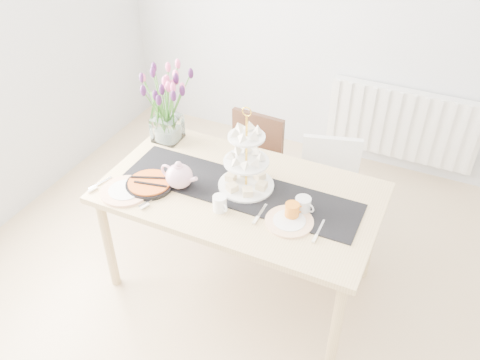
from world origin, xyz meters
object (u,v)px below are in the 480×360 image
at_px(cake_stand, 246,168).
at_px(plate_left, 125,191).
at_px(teapot, 179,176).
at_px(radiator, 402,124).
at_px(mug_orange, 292,211).
at_px(mug_grey, 179,177).
at_px(plate_right, 289,221).
at_px(mug_white, 220,203).
at_px(cream_jug, 303,205).
at_px(tulip_vase, 164,94).
at_px(chair_white, 328,188).
at_px(tart_tin, 150,184).
at_px(chair_brown, 251,162).
at_px(dining_table, 241,200).

bearing_deg(cake_stand, plate_left, -151.20).
xyz_separation_m(cake_stand, teapot, (-0.35, -0.16, -0.06)).
distance_m(radiator, mug_orange, 1.83).
bearing_deg(mug_grey, plate_right, -17.86).
relative_size(teapot, mug_white, 2.73).
bearing_deg(plate_right, cake_stand, 151.87).
relative_size(cream_jug, mug_grey, 0.80).
relative_size(mug_grey, plate_right, 0.42).
relative_size(tulip_vase, plate_right, 2.36).
bearing_deg(chair_white, plate_left, -152.23).
xyz_separation_m(chair_white, mug_grey, (-0.71, -0.71, 0.35)).
distance_m(chair_white, mug_white, 0.97).
bearing_deg(tulip_vase, chair_white, 17.38).
xyz_separation_m(cake_stand, cream_jug, (0.37, -0.06, -0.09)).
height_order(radiator, cream_jug, cream_jug).
bearing_deg(plate_left, tulip_vase, 96.87).
bearing_deg(tart_tin, chair_brown, 72.44).
distance_m(radiator, mug_white, 2.03).
height_order(chair_brown, mug_orange, mug_orange).
height_order(radiator, tulip_vase, tulip_vase).
bearing_deg(mug_grey, mug_orange, -14.40).
height_order(radiator, tart_tin, tart_tin).
distance_m(teapot, tart_tin, 0.19).
bearing_deg(cake_stand, chair_brown, 111.39).
xyz_separation_m(teapot, plate_left, (-0.26, -0.17, -0.07)).
height_order(mug_grey, plate_right, mug_grey).
distance_m(dining_table, cream_jug, 0.40).
distance_m(tart_tin, plate_left, 0.14).
bearing_deg(mug_grey, cream_jug, -8.41).
bearing_deg(chair_brown, tulip_vase, -136.75).
relative_size(cream_jug, plate_right, 0.34).
bearing_deg(teapot, tulip_vase, 137.04).
distance_m(tulip_vase, teapot, 0.59).
relative_size(chair_white, tulip_vase, 1.28).
relative_size(tart_tin, mug_orange, 3.01).
bearing_deg(plate_right, mug_orange, 93.96).
xyz_separation_m(mug_grey, plate_left, (-0.25, -0.20, -0.05)).
xyz_separation_m(mug_grey, mug_white, (0.32, -0.10, -0.01)).
relative_size(tart_tin, plate_left, 0.97).
bearing_deg(plate_left, tart_tin, 46.89).
bearing_deg(tart_tin, radiator, 58.14).
height_order(tulip_vase, tart_tin, tulip_vase).
bearing_deg(chair_brown, plate_right, -50.94).
bearing_deg(plate_left, plate_right, 9.34).
distance_m(cream_jug, mug_white, 0.45).
distance_m(tulip_vase, mug_white, 0.86).
bearing_deg(teapot, cream_jug, 16.21).
relative_size(teapot, tart_tin, 0.90).
distance_m(radiator, cream_jug, 1.75).
bearing_deg(tulip_vase, tart_tin, -70.68).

